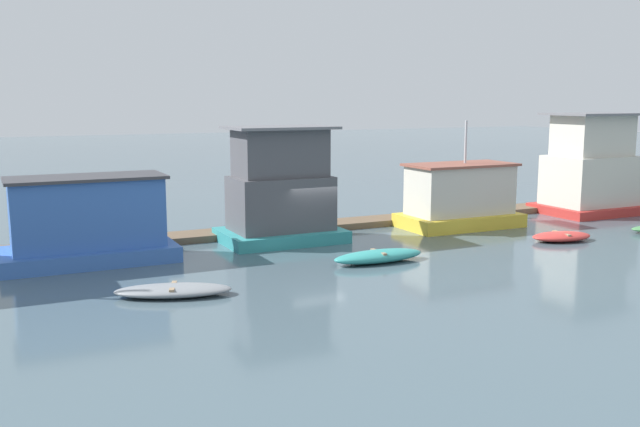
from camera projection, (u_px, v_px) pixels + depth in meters
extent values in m
plane|color=#475B66|center=(310.00, 241.00, 31.75)|extent=(200.00, 200.00, 0.00)
cube|color=brown|center=(288.00, 229.00, 33.98)|extent=(51.00, 1.76, 0.30)
cube|color=#3866B7|center=(90.00, 254.00, 27.67)|extent=(6.52, 3.29, 0.60)
cube|color=#3866B7|center=(88.00, 213.00, 27.41)|extent=(5.56, 2.34, 2.64)
cube|color=#38383D|center=(86.00, 178.00, 27.19)|extent=(5.86, 2.64, 0.12)
cube|color=teal|center=(281.00, 235.00, 31.72)|extent=(5.25, 3.66, 0.54)
cube|color=#4C4C51|center=(281.00, 203.00, 31.49)|extent=(4.28, 2.68, 2.36)
cube|color=#4C4C51|center=(280.00, 153.00, 31.13)|extent=(3.83, 2.24, 2.08)
cube|color=slate|center=(280.00, 128.00, 30.96)|extent=(4.58, 2.98, 0.12)
cube|color=gold|center=(459.00, 220.00, 35.31)|extent=(5.87, 3.20, 0.65)
cube|color=beige|center=(460.00, 190.00, 35.06)|extent=(5.05, 2.38, 2.37)
cube|color=brown|center=(461.00, 165.00, 34.86)|extent=(5.35, 2.68, 0.12)
cylinder|color=#B2B2B7|center=(466.00, 142.00, 34.79)|extent=(0.12, 0.12, 2.09)
cube|color=red|center=(588.00, 209.00, 39.61)|extent=(5.35, 4.06, 0.47)
cube|color=beige|center=(590.00, 180.00, 39.35)|extent=(4.51, 3.21, 2.71)
cube|color=beige|center=(593.00, 136.00, 38.96)|extent=(3.84, 2.54, 2.22)
cube|color=slate|center=(594.00, 114.00, 38.77)|extent=(4.81, 3.51, 0.12)
ellipsoid|color=gray|center=(173.00, 290.00, 22.92)|extent=(4.00, 2.54, 0.37)
cube|color=#997F60|center=(173.00, 286.00, 22.90)|extent=(0.53, 1.17, 0.08)
ellipsoid|color=teal|center=(378.00, 256.00, 27.63)|extent=(3.82, 1.25, 0.48)
cube|color=#997F60|center=(379.00, 252.00, 27.60)|extent=(0.17, 1.03, 0.08)
ellipsoid|color=red|center=(561.00, 236.00, 31.79)|extent=(3.01, 1.90, 0.41)
cube|color=#997F60|center=(562.00, 233.00, 31.77)|extent=(0.36, 1.22, 0.08)
cylinder|color=brown|center=(495.00, 202.00, 37.75)|extent=(0.30, 0.30, 1.69)
cylinder|color=brown|center=(584.00, 193.00, 40.45)|extent=(0.28, 0.28, 1.95)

